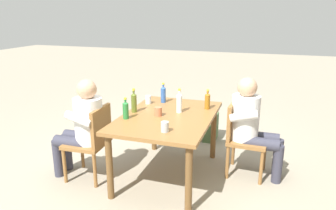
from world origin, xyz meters
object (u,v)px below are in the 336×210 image
person_in_white_shirt (252,123)px  backpack_by_near_side (178,121)px  bottle_green (126,110)px  bottle_blue (163,94)px  chair_far_left (241,135)px  bottle_amber (207,101)px  person_in_plaid_shirt (83,124)px  bottle_olive (134,102)px  dining_table (168,123)px  bottle_clear (179,102)px  cup_glass (148,100)px  cup_terracotta (158,112)px  backpack_by_far_side (210,127)px  chair_near_right (93,139)px  cup_steel (165,127)px

person_in_white_shirt → backpack_by_near_side: size_ratio=2.98×
bottle_green → bottle_blue: bottle_blue is taller
backpack_by_near_side → chair_far_left: bearing=46.3°
bottle_green → bottle_amber: bearing=129.4°
person_in_plaid_shirt → bottle_green: 0.55m
bottle_green → bottle_olive: size_ratio=0.85×
dining_table → person_in_plaid_shirt: 0.96m
bottle_clear → bottle_blue: (-0.34, -0.31, -0.01)m
person_in_plaid_shirt → cup_glass: (-0.69, 0.52, 0.15)m
dining_table → person_in_plaid_shirt: (0.33, -0.91, -0.01)m
chair_far_left → bottle_blue: 1.10m
person_in_plaid_shirt → bottle_olive: bearing=122.5°
bottle_olive → cup_terracotta: bottle_olive is taller
bottle_amber → backpack_by_near_side: (-0.98, -0.65, -0.67)m
bottle_olive → backpack_by_far_side: bearing=151.7°
dining_table → cup_glass: 0.55m
bottle_clear → bottle_green: bearing=-51.0°
bottle_clear → cup_glass: (-0.22, -0.47, -0.07)m
dining_table → bottle_blue: 0.57m
bottle_amber → cup_glass: bearing=-89.1°
person_in_plaid_shirt → cup_terracotta: bearing=108.5°
bottle_blue → person_in_plaid_shirt: bearing=-40.4°
chair_near_right → person_in_plaid_shirt: bearing=-88.3°
chair_near_right → bottle_blue: bottle_blue is taller
chair_near_right → backpack_by_near_side: chair_near_right is taller
chair_far_left → bottle_blue: bearing=-98.3°
bottle_blue → backpack_by_far_side: 1.12m
bottle_amber → backpack_by_near_side: bearing=-146.5°
chair_far_left → bottle_olive: 1.31m
chair_near_right → bottle_blue: (-0.80, 0.58, 0.38)m
dining_table → backpack_by_near_side: (-1.36, -0.28, -0.47)m
person_in_plaid_shirt → cup_glass: bearing=142.9°
person_in_plaid_shirt → backpack_by_near_side: bearing=159.5°
chair_near_right → backpack_by_far_side: 1.91m
bottle_clear → cup_terracotta: (0.20, -0.19, -0.07)m
cup_terracotta → cup_steel: cup_steel is taller
chair_near_right → cup_terracotta: size_ratio=8.61×
cup_terracotta → cup_glass: bearing=-145.7°
backpack_by_far_side → cup_terracotta: bearing=-15.5°
cup_terracotta → backpack_by_far_side: (-1.30, 0.36, -0.61)m
dining_table → bottle_clear: bottle_clear is taller
person_in_white_shirt → bottle_clear: (0.19, -0.82, 0.22)m
cup_terracotta → backpack_by_far_side: bearing=164.5°
bottle_blue → cup_terracotta: size_ratio=2.56×
backpack_by_near_side → cup_glass: bearing=-6.1°
cup_steel → dining_table: bearing=-165.2°
bottle_green → bottle_clear: size_ratio=0.84×
bottle_olive → bottle_green: bearing=2.8°
dining_table → bottle_amber: 0.57m
chair_far_left → bottle_green: bearing=-63.9°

